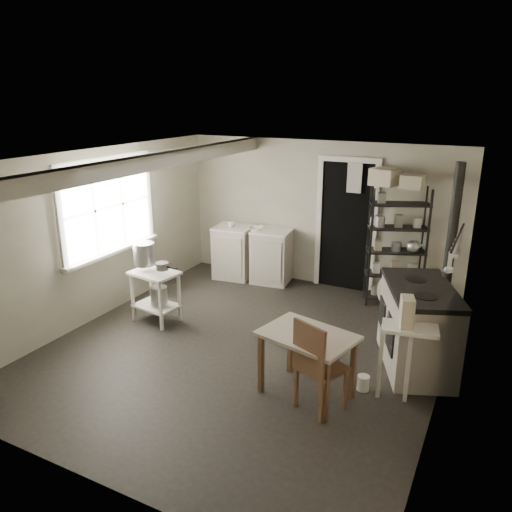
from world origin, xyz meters
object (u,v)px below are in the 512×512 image
at_px(stockpot, 144,254).
at_px(shelf_rack, 397,241).
at_px(flour_sack, 392,293).
at_px(prep_table, 156,293).
at_px(base_cabinets, 253,253).
at_px(stove, 417,331).
at_px(work_table, 307,362).
at_px(chair, 322,364).

xyz_separation_m(stockpot, shelf_rack, (2.87, 2.09, 0.01)).
distance_m(stockpot, flour_sack, 3.54).
bearing_deg(prep_table, base_cabinets, 78.34).
bearing_deg(prep_table, stockpot, -178.08).
relative_size(shelf_rack, stove, 1.41).
height_order(work_table, flour_sack, work_table).
relative_size(stockpot, work_table, 0.33).
height_order(prep_table, flour_sack, prep_table).
bearing_deg(chair, stove, 84.85).
bearing_deg(stove, chair, -140.92).
distance_m(stove, flour_sack, 1.63).
bearing_deg(shelf_rack, stove, -92.27).
distance_m(prep_table, chair, 2.82).
distance_m(shelf_rack, work_table, 2.88).
relative_size(prep_table, base_cabinets, 0.53).
xyz_separation_m(base_cabinets, stove, (2.94, -1.66, -0.02)).
bearing_deg(work_table, chair, -34.71).
relative_size(base_cabinets, flour_sack, 2.53).
height_order(base_cabinets, chair, chair).
bearing_deg(flour_sack, shelf_rack, 101.18).
xyz_separation_m(chair, flour_sack, (0.09, 2.75, -0.24)).
bearing_deg(work_table, base_cabinets, 126.58).
relative_size(prep_table, chair, 0.73).
relative_size(base_cabinets, chair, 1.38).
distance_m(base_cabinets, flour_sack, 2.37).
bearing_deg(chair, stockpot, -173.57).
bearing_deg(shelf_rack, prep_table, -165.13).
xyz_separation_m(prep_table, flour_sack, (2.77, 1.88, -0.16)).
bearing_deg(flour_sack, stockpot, -147.10).
distance_m(base_cabinets, shelf_rack, 2.36).
xyz_separation_m(stove, flour_sack, (-0.59, 1.51, -0.20)).
xyz_separation_m(stockpot, base_cabinets, (0.56, 2.04, -0.48)).
xyz_separation_m(base_cabinets, flour_sack, (2.35, -0.16, -0.22)).
bearing_deg(stove, stockpot, 163.88).
xyz_separation_m(prep_table, stockpot, (-0.14, -0.00, 0.54)).
distance_m(chair, flour_sack, 2.77).
bearing_deg(flour_sack, base_cabinets, 176.19).
height_order(stockpot, work_table, stockpot).
relative_size(stockpot, base_cabinets, 0.23).
height_order(stockpot, shelf_rack, shelf_rack).
distance_m(stockpot, work_table, 2.77).
height_order(shelf_rack, stove, shelf_rack).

